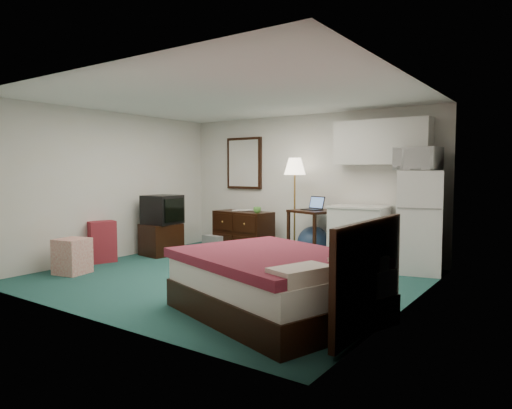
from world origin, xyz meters
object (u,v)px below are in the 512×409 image
Objects in this scene: suitcase at (102,242)px; fridge at (420,222)px; tv_stand at (161,239)px; floor_lamp at (295,208)px; bed at (276,284)px; dresser at (243,232)px; kitchen_counter at (359,236)px; desk at (314,235)px.

fridge is at bearing 45.38° from suitcase.
fridge reaches higher than tv_stand.
floor_lamp is 3.31m from bed.
dresser is at bearing 76.62° from suitcase.
dresser is at bearing 169.10° from fridge.
tv_stand is (-3.24, -1.19, -0.18)m from kitchen_counter.
floor_lamp reaches higher than bed.
floor_lamp is 2.03× the size of desk.
suitcase is (-4.48, -2.19, -0.41)m from fridge.
fridge is (2.15, -0.06, -0.11)m from floor_lamp.
bed is (1.01, -2.80, -0.11)m from desk.
kitchen_counter is at bearing 165.70° from fridge.
fridge reaches higher than kitchen_counter.
bed is at bearing -63.33° from floor_lamp.
fridge is at bearing 18.97° from desk.
suitcase reaches higher than bed.
tv_stand is at bearing -177.21° from fridge.
tv_stand is (-4.18, -1.17, -0.47)m from fridge.
kitchen_counter is at bearing 51.39° from suitcase.
kitchen_counter is 2.90m from bed.
desk is 2.73m from tv_stand.
kitchen_counter is at bearing 9.54° from dresser.
desk is 0.76m from kitchen_counter.
kitchen_counter is 1.35× the size of suitcase.
tv_stand is (-1.04, -1.06, -0.10)m from dresser.
bed is at bearing -53.08° from desk.
tv_stand is at bearing -163.88° from kitchen_counter.
desk is 0.43× the size of bed.
floor_lamp is at bearing 174.30° from kitchen_counter.
suitcase is at bearing -136.11° from floor_lamp.
suitcase reaches higher than tv_stand.
dresser is at bearing 54.15° from tv_stand.
bed is at bearing -42.05° from dresser.
floor_lamp is 1.88× the size of kitchen_counter.
fridge is 0.76× the size of bed.
tv_stand is at bearing -128.18° from dresser.
dresser reaches higher than tv_stand.
dresser is 0.56× the size of bed.
floor_lamp is 2.45m from tv_stand.
suitcase is (-0.30, -1.02, 0.06)m from tv_stand.
bed is 3.25× the size of tv_stand.
floor_lamp is 1.15× the size of fridge.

